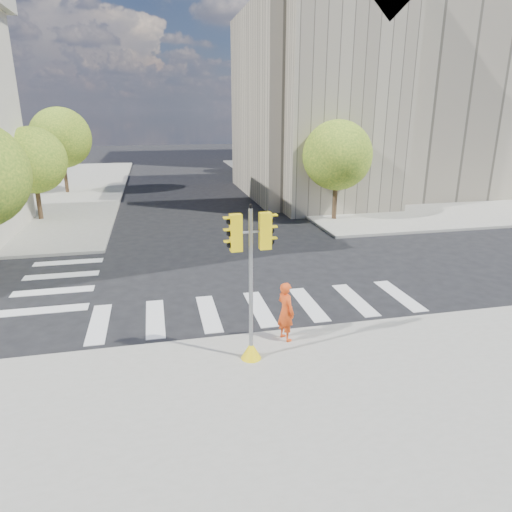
{
  "coord_description": "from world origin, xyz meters",
  "views": [
    {
      "loc": [
        -3.45,
        -16.31,
        6.65
      ],
      "look_at": [
        -0.33,
        -2.44,
        2.1
      ],
      "focal_mm": 32.0,
      "sensor_mm": 36.0,
      "label": 1
    }
  ],
  "objects_px": {
    "lamp_near": "(322,142)",
    "photographer": "(286,311)",
    "traffic_signal": "(251,297)",
    "lamp_far": "(271,133)"
  },
  "relations": [
    {
      "from": "lamp_near",
      "to": "photographer",
      "type": "bearing_deg",
      "value": -113.07
    },
    {
      "from": "lamp_near",
      "to": "traffic_signal",
      "type": "xyz_separation_m",
      "value": [
        -9.15,
        -19.46,
        -2.62
      ]
    },
    {
      "from": "lamp_near",
      "to": "lamp_far",
      "type": "distance_m",
      "value": 14.0
    },
    {
      "from": "lamp_near",
      "to": "traffic_signal",
      "type": "height_order",
      "value": "lamp_near"
    },
    {
      "from": "lamp_near",
      "to": "photographer",
      "type": "relative_size",
      "value": 4.52
    },
    {
      "from": "photographer",
      "to": "traffic_signal",
      "type": "bearing_deg",
      "value": 103.87
    },
    {
      "from": "lamp_far",
      "to": "traffic_signal",
      "type": "height_order",
      "value": "lamp_far"
    },
    {
      "from": "traffic_signal",
      "to": "lamp_near",
      "type": "bearing_deg",
      "value": 62.38
    },
    {
      "from": "lamp_far",
      "to": "photographer",
      "type": "relative_size",
      "value": 4.52
    },
    {
      "from": "lamp_near",
      "to": "photographer",
      "type": "height_order",
      "value": "lamp_near"
    }
  ]
}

